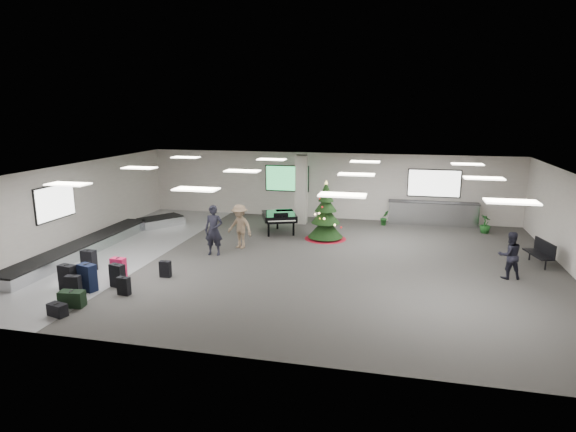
% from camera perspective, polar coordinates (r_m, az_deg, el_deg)
% --- Properties ---
extents(ground, '(18.00, 18.00, 0.00)m').
position_cam_1_polar(ground, '(17.24, 1.13, -5.24)').
color(ground, '#3C3A37').
rests_on(ground, ground).
extents(room_envelope, '(18.02, 14.02, 3.21)m').
position_cam_1_polar(room_envelope, '(17.39, 0.39, 2.84)').
color(room_envelope, '#BEB6AE').
rests_on(room_envelope, ground).
extents(baggage_carousel, '(2.28, 9.71, 0.43)m').
position_cam_1_polar(baggage_carousel, '(20.16, -21.32, -2.84)').
color(baggage_carousel, silver).
rests_on(baggage_carousel, ground).
extents(service_counter, '(4.05, 0.65, 1.08)m').
position_cam_1_polar(service_counter, '(23.25, 16.76, 0.32)').
color(service_counter, silver).
rests_on(service_counter, ground).
extents(suitcase_0, '(0.54, 0.36, 0.80)m').
position_cam_1_polar(suitcase_0, '(15.78, -24.64, -6.66)').
color(suitcase_0, black).
rests_on(suitcase_0, ground).
extents(suitcase_1, '(0.50, 0.34, 0.73)m').
position_cam_1_polar(suitcase_1, '(15.53, -19.56, -6.67)').
color(suitcase_1, black).
rests_on(suitcase_1, ground).
extents(pink_suitcase, '(0.47, 0.28, 0.73)m').
position_cam_1_polar(pink_suitcase, '(16.14, -19.43, -5.92)').
color(pink_suitcase, '#D61B4D').
rests_on(pink_suitcase, ground).
extents(suitcase_3, '(0.36, 0.21, 0.55)m').
position_cam_1_polar(suitcase_3, '(15.98, -14.34, -6.11)').
color(suitcase_3, black).
rests_on(suitcase_3, ground).
extents(navy_suitcase, '(0.60, 0.46, 0.84)m').
position_cam_1_polar(navy_suitcase, '(15.49, -22.67, -6.75)').
color(navy_suitcase, black).
rests_on(navy_suitcase, ground).
extents(suitcase_5, '(0.44, 0.28, 0.64)m').
position_cam_1_polar(suitcase_5, '(15.23, -24.10, -7.60)').
color(suitcase_5, black).
rests_on(suitcase_5, ground).
extents(green_duffel, '(0.70, 0.42, 0.47)m').
position_cam_1_polar(green_duffel, '(14.53, -24.23, -8.95)').
color(green_duffel, black).
rests_on(green_duffel, ground).
extents(suitcase_7, '(0.39, 0.24, 0.55)m').
position_cam_1_polar(suitcase_7, '(14.86, -18.88, -7.85)').
color(suitcase_7, black).
rests_on(suitcase_7, ground).
extents(suitcase_8, '(0.49, 0.31, 0.72)m').
position_cam_1_polar(suitcase_8, '(17.38, -22.52, -4.89)').
color(suitcase_8, black).
rests_on(suitcase_8, ground).
extents(black_duffel, '(0.56, 0.40, 0.35)m').
position_cam_1_polar(black_duffel, '(14.10, -25.66, -9.99)').
color(black_duffel, black).
rests_on(black_duffel, ground).
extents(christmas_tree, '(1.73, 1.73, 2.46)m').
position_cam_1_polar(christmas_tree, '(19.84, 4.48, -0.36)').
color(christmas_tree, maroon).
rests_on(christmas_tree, ground).
extents(grand_piano, '(1.88, 2.12, 1.00)m').
position_cam_1_polar(grand_piano, '(20.79, -1.04, -0.08)').
color(grand_piano, black).
rests_on(grand_piano, ground).
extents(bench, '(0.75, 1.43, 0.86)m').
position_cam_1_polar(bench, '(18.71, 27.82, -3.75)').
color(bench, black).
rests_on(bench, ground).
extents(traveler_a, '(0.70, 0.48, 1.86)m').
position_cam_1_polar(traveler_a, '(17.82, -8.79, -1.68)').
color(traveler_a, black).
rests_on(traveler_a, ground).
extents(traveler_b, '(1.26, 0.98, 1.71)m').
position_cam_1_polar(traveler_b, '(18.59, -5.73, -1.23)').
color(traveler_b, '#876D54').
rests_on(traveler_b, ground).
extents(traveler_bench, '(0.85, 0.73, 1.53)m').
position_cam_1_polar(traveler_bench, '(16.76, 24.78, -4.24)').
color(traveler_bench, black).
rests_on(traveler_bench, ground).
extents(potted_plant_left, '(0.49, 0.46, 0.70)m').
position_cam_1_polar(potted_plant_left, '(22.66, 11.35, -0.20)').
color(potted_plant_left, '#14401C').
rests_on(potted_plant_left, ground).
extents(potted_plant_right, '(0.62, 0.62, 0.80)m').
position_cam_1_polar(potted_plant_right, '(22.49, 22.34, -0.88)').
color(potted_plant_right, '#14401C').
rests_on(potted_plant_right, ground).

